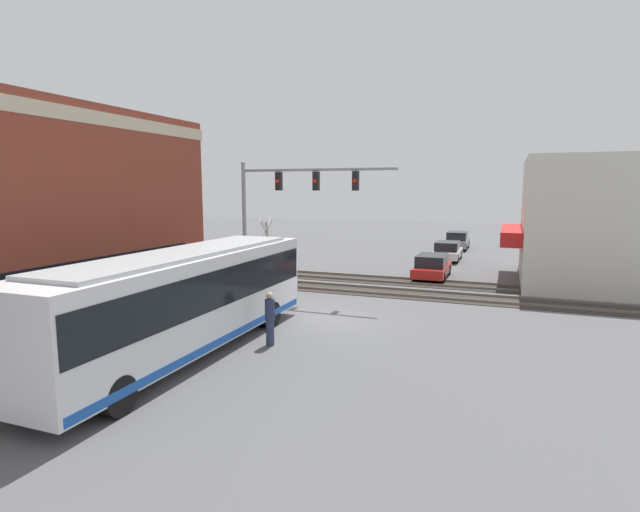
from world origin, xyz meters
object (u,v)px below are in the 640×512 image
Objects in this scene: parked_car_white at (447,252)px; pedestrian_near_bus at (270,318)px; crossing_signal at (267,247)px; city_bus at (185,298)px; parked_car_red at (432,267)px; parked_car_grey at (457,241)px.

pedestrian_near_bus reaches higher than parked_car_white.
crossing_signal is 2.05× the size of pedestrian_near_bus.
city_bus is 10.33m from crossing_signal.
crossing_signal is at bearing 152.18° from parked_car_white.
parked_car_red is at bearing -49.06° from crossing_signal.
crossing_signal is 0.84× the size of parked_car_red.
parked_car_red is 15.12m from parked_car_grey.
parked_car_red reaches higher than parked_car_white.
city_bus reaches higher than parked_car_white.
city_bus reaches higher than parked_car_red.
parked_car_grey is 2.35× the size of pedestrian_near_bus.
city_bus is at bearing 170.36° from parked_car_grey.
crossing_signal is 16.38m from parked_car_white.
parked_car_white is 2.30× the size of pedestrian_near_bus.
city_bus is 2.78× the size of parked_car_grey.
city_bus is 6.53× the size of pedestrian_near_bus.
parked_car_white is at bearing -27.82° from crossing_signal.
parked_car_grey reaches higher than parked_car_white.
parked_car_white is at bearing -8.32° from pedestrian_near_bus.
parked_car_red is 7.81m from parked_car_white.
parked_car_red is at bearing 180.00° from parked_car_grey.
city_bus is 25.11m from parked_car_white.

